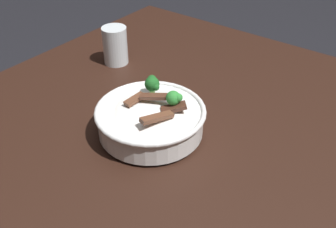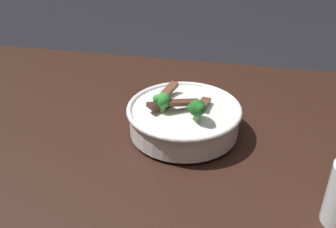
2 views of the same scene
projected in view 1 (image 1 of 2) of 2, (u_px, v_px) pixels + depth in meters
dining_table at (231, 166)px, 0.98m from camera, size 1.39×1.06×0.74m
rice_bowl at (151, 118)px, 0.89m from camera, size 0.25×0.25×0.12m
drinking_glass at (115, 48)px, 1.18m from camera, size 0.07×0.07×0.11m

